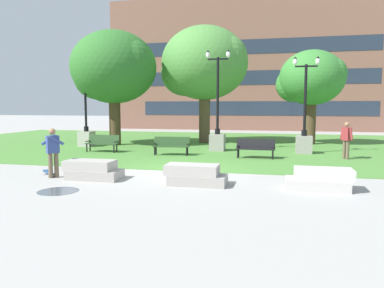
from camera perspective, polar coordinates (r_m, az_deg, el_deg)
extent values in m
plane|color=#A3A09B|center=(14.22, -1.54, -4.18)|extent=(140.00, 140.00, 0.00)
cube|color=#4C8438|center=(23.94, 4.44, -0.06)|extent=(40.00, 20.00, 0.02)
cube|color=#9E9991|center=(13.12, -14.58, -4.51)|extent=(1.80, 0.90, 0.32)
cube|color=#A6A098|center=(13.15, -15.28, -3.10)|extent=(1.66, 0.83, 0.32)
cube|color=#9E9991|center=(11.81, 0.88, -5.47)|extent=(1.80, 0.90, 0.32)
cube|color=#A6A098|center=(11.79, 0.03, -3.91)|extent=(1.66, 0.83, 0.32)
cube|color=#BCB7B2|center=(11.76, 18.49, -5.83)|extent=(1.80, 0.90, 0.32)
cube|color=beige|center=(11.72, 19.39, -4.31)|extent=(1.66, 0.83, 0.32)
cylinder|color=brown|center=(13.76, -20.76, -3.09)|extent=(0.15, 0.15, 0.86)
cylinder|color=brown|center=(13.81, -19.96, -3.03)|extent=(0.15, 0.15, 0.86)
cube|color=#334784|center=(13.69, -20.47, -0.04)|extent=(0.44, 0.46, 0.60)
cylinder|color=#334784|center=(13.80, -21.00, 0.61)|extent=(0.41, 0.46, 0.38)
cylinder|color=#334784|center=(13.56, -19.98, 0.56)|extent=(0.41, 0.46, 0.38)
sphere|color=#9E7051|center=(13.66, -20.54, 1.79)|extent=(0.22, 0.22, 0.22)
cube|color=#2D4C75|center=(14.35, -20.91, -4.13)|extent=(0.74, 0.67, 0.02)
cube|color=#2D4C75|center=(14.77, -21.40, -3.79)|extent=(0.22, 0.23, 0.06)
cube|color=#2D4C75|center=(13.92, -20.40, -4.33)|extent=(0.22, 0.23, 0.06)
cylinder|color=silver|center=(14.54, -21.56, -4.26)|extent=(0.06, 0.06, 0.06)
cylinder|color=silver|center=(14.60, -20.73, -4.19)|extent=(0.06, 0.06, 0.06)
cylinder|color=silver|center=(14.12, -21.09, -4.54)|extent=(0.06, 0.06, 0.06)
cylinder|color=silver|center=(14.18, -20.23, -4.46)|extent=(0.06, 0.06, 0.06)
cylinder|color=#47515B|center=(11.65, -19.70, -6.77)|extent=(1.19, 1.19, 0.01)
cube|color=#284723|center=(20.44, -13.61, 0.04)|extent=(1.82, 0.53, 0.05)
cube|color=#284723|center=(20.64, -13.28, 0.74)|extent=(1.80, 0.22, 0.46)
cube|color=black|center=(20.85, -15.63, 0.43)|extent=(0.08, 0.40, 0.04)
cube|color=black|center=(20.03, -11.52, 0.31)|extent=(0.08, 0.40, 0.04)
cylinder|color=black|center=(20.73, -15.74, -0.58)|extent=(0.07, 0.07, 0.41)
cylinder|color=black|center=(19.94, -11.82, -0.74)|extent=(0.07, 0.07, 0.41)
cylinder|color=black|center=(21.00, -15.28, -0.49)|extent=(0.07, 0.07, 0.41)
cylinder|color=black|center=(20.23, -11.40, -0.64)|extent=(0.07, 0.07, 0.41)
cube|color=black|center=(17.72, 9.63, -0.76)|extent=(1.81, 0.47, 0.05)
cube|color=black|center=(17.94, 9.71, 0.06)|extent=(1.80, 0.16, 0.46)
cube|color=black|center=(17.79, 6.94, -0.30)|extent=(0.07, 0.40, 0.04)
cube|color=black|center=(17.66, 12.36, -0.44)|extent=(0.07, 0.40, 0.04)
cylinder|color=black|center=(17.67, 6.99, -1.50)|extent=(0.07, 0.07, 0.41)
cylinder|color=black|center=(17.55, 12.19, -1.64)|extent=(0.07, 0.07, 0.41)
cylinder|color=black|center=(17.98, 7.12, -1.37)|extent=(0.07, 0.07, 0.41)
cylinder|color=black|center=(17.86, 12.22, -1.51)|extent=(0.07, 0.07, 0.41)
cube|color=#284723|center=(18.62, -3.20, -0.37)|extent=(1.84, 0.63, 0.05)
cube|color=#284723|center=(18.84, -3.07, 0.41)|extent=(1.80, 0.31, 0.46)
cube|color=black|center=(18.77, -5.73, 0.03)|extent=(0.10, 0.40, 0.04)
cube|color=black|center=(18.47, -0.64, -0.03)|extent=(0.10, 0.40, 0.04)
cylinder|color=black|center=(18.64, -5.71, -1.10)|extent=(0.07, 0.07, 0.41)
cylinder|color=black|center=(18.36, -0.83, -1.17)|extent=(0.07, 0.07, 0.41)
cylinder|color=black|center=(18.95, -5.49, -0.98)|extent=(0.07, 0.07, 0.41)
cylinder|color=black|center=(18.68, -0.69, -1.05)|extent=(0.07, 0.07, 0.41)
cube|color=gray|center=(20.54, 3.89, 0.25)|extent=(0.80, 0.80, 0.90)
cylinder|color=black|center=(20.49, 3.90, 1.92)|extent=(0.28, 0.28, 0.30)
cylinder|color=black|center=(20.45, 3.94, 7.29)|extent=(0.14, 0.14, 4.14)
cube|color=black|center=(20.59, 3.98, 12.78)|extent=(1.10, 0.08, 0.08)
ellipsoid|color=white|center=(20.71, 2.44, 13.42)|extent=(0.22, 0.22, 0.36)
cone|color=black|center=(20.74, 2.44, 13.96)|extent=(0.20, 0.20, 0.13)
ellipsoid|color=white|center=(20.54, 5.54, 13.46)|extent=(0.22, 0.22, 0.36)
cone|color=black|center=(20.57, 5.55, 14.00)|extent=(0.20, 0.20, 0.13)
cube|color=gray|center=(20.22, 16.67, -0.08)|extent=(0.80, 0.80, 0.90)
cylinder|color=black|center=(20.17, 16.72, 1.62)|extent=(0.28, 0.28, 0.30)
cylinder|color=black|center=(20.12, 16.86, 6.37)|extent=(0.14, 0.14, 3.65)
cube|color=black|center=(20.22, 17.01, 11.26)|extent=(1.10, 0.08, 0.08)
ellipsoid|color=white|center=(20.21, 15.44, 11.99)|extent=(0.22, 0.22, 0.36)
cone|color=black|center=(20.23, 15.46, 12.54)|extent=(0.20, 0.20, 0.13)
ellipsoid|color=white|center=(20.29, 18.62, 11.87)|extent=(0.22, 0.22, 0.36)
cone|color=black|center=(20.31, 18.63, 12.42)|extent=(0.20, 0.20, 0.13)
cube|color=#ADA89E|center=(23.57, -15.78, 0.76)|extent=(0.80, 0.80, 0.90)
cylinder|color=black|center=(23.53, -15.82, 2.22)|extent=(0.28, 0.28, 0.30)
cylinder|color=black|center=(23.49, -15.95, 6.80)|extent=(0.14, 0.14, 4.06)
cube|color=black|center=(23.60, -16.08, 11.48)|extent=(1.10, 0.08, 0.08)
ellipsoid|color=white|center=(23.90, -17.28, 11.95)|extent=(0.22, 0.22, 0.36)
cone|color=black|center=(23.92, -17.29, 12.42)|extent=(0.20, 0.20, 0.13)
ellipsoid|color=white|center=(23.37, -14.89, 12.16)|extent=(0.22, 0.22, 0.36)
cone|color=black|center=(23.39, -14.90, 12.64)|extent=(0.20, 0.20, 0.13)
cylinder|color=#4C3823|center=(25.05, 17.63, 3.52)|extent=(0.64, 0.64, 3.10)
ellipsoid|color=#387F33|center=(25.10, 17.82, 9.61)|extent=(4.06, 4.06, 3.45)
sphere|color=#387F33|center=(25.41, 15.18, 8.72)|extent=(2.23, 2.23, 2.23)
sphere|color=#387F33|center=(24.81, 20.29, 10.04)|extent=(2.03, 2.03, 2.03)
cylinder|color=brown|center=(24.85, 1.92, 4.44)|extent=(0.72, 0.72, 3.68)
ellipsoid|color=#4C893D|center=(25.00, 1.94, 12.23)|extent=(5.64, 5.64, 4.79)
sphere|color=#4C893D|center=(25.82, -1.26, 10.77)|extent=(3.10, 3.10, 3.10)
sphere|color=#4C893D|center=(24.25, 5.04, 13.08)|extent=(2.82, 2.82, 2.82)
cylinder|color=#4C3823|center=(23.93, -11.68, 3.91)|extent=(0.70, 0.70, 3.38)
ellipsoid|color=#2D6B28|center=(24.04, -11.84, 11.40)|extent=(5.27, 5.27, 4.48)
sphere|color=#2D6B28|center=(25.09, -14.35, 9.90)|extent=(2.90, 2.90, 2.90)
sphere|color=#2D6B28|center=(23.07, -9.37, 12.35)|extent=(2.63, 2.63, 2.63)
cylinder|color=brown|center=(18.74, 22.18, -0.79)|extent=(0.15, 0.15, 0.86)
cylinder|color=brown|center=(18.60, 22.62, -0.85)|extent=(0.15, 0.15, 0.86)
cube|color=maroon|center=(18.60, 22.49, 1.42)|extent=(0.43, 0.47, 0.60)
cylinder|color=maroon|center=(18.84, 21.90, 1.58)|extent=(0.21, 0.24, 0.56)
cylinder|color=maroon|center=(18.36, 23.09, 1.43)|extent=(0.21, 0.24, 0.56)
sphere|color=#9E7051|center=(18.58, 22.54, 2.77)|extent=(0.22, 0.22, 0.22)
cube|color=brown|center=(38.35, 9.68, 12.07)|extent=(30.44, 1.00, 13.33)
cube|color=#232D3D|center=(37.61, 9.51, 5.38)|extent=(22.83, 0.03, 1.40)
cube|color=#232D3D|center=(37.71, 9.59, 9.94)|extent=(22.83, 0.03, 1.40)
cube|color=#232D3D|center=(38.04, 9.67, 14.45)|extent=(22.83, 0.03, 1.40)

